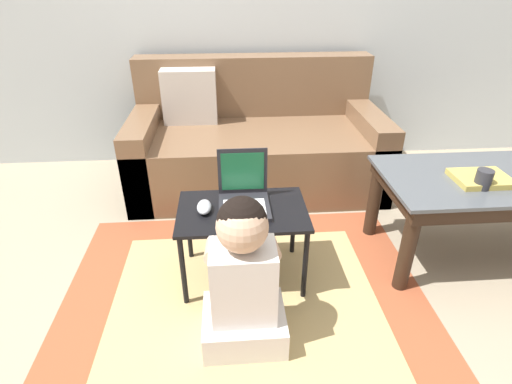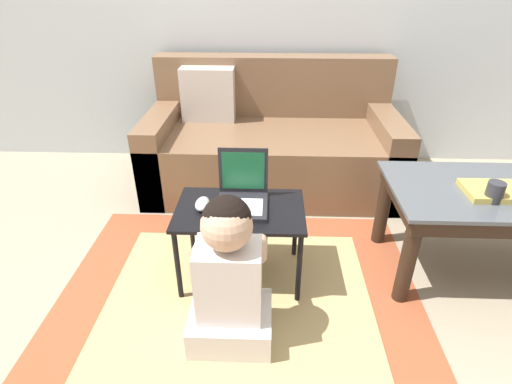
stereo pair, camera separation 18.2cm
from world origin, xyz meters
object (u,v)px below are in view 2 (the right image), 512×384
object	(u,v)px
laptop_desk	(241,217)
laptop	(243,197)
book_on_table	(495,191)
person_seated	(230,277)
couch	(271,144)
cup_on_table	(496,192)
computer_mouse	(204,204)

from	to	relation	value
laptop_desk	laptop	size ratio (longest dim) A/B	2.38
book_on_table	person_seated	bearing A→B (deg)	-159.92
couch	laptop_desk	bearing A→B (deg)	-97.45
laptop_desk	person_seated	world-z (taller)	person_seated
laptop_desk	book_on_table	world-z (taller)	book_on_table
laptop_desk	cup_on_table	size ratio (longest dim) A/B	6.50
cup_on_table	book_on_table	world-z (taller)	cup_on_table
computer_mouse	person_seated	world-z (taller)	person_seated
couch	laptop_desk	size ratio (longest dim) A/B	2.81
couch	person_seated	xyz separation A→B (m)	(-0.15, -1.41, 0.03)
computer_mouse	cup_on_table	world-z (taller)	cup_on_table
laptop	person_seated	xyz separation A→B (m)	(-0.02, -0.41, -0.12)
cup_on_table	laptop_desk	bearing A→B (deg)	178.89
laptop_desk	laptop	world-z (taller)	laptop
person_seated	computer_mouse	bearing A→B (deg)	112.45
laptop_desk	laptop	xyz separation A→B (m)	(0.01, 0.03, 0.09)
book_on_table	laptop	bearing A→B (deg)	-179.39
laptop_desk	laptop	bearing A→B (deg)	73.05
laptop_desk	person_seated	distance (m)	0.38
book_on_table	couch	bearing A→B (deg)	135.01
couch	book_on_table	bearing A→B (deg)	-44.99
couch	computer_mouse	xyz separation A→B (m)	(-0.31, -1.03, 0.13)
cup_on_table	laptop	bearing A→B (deg)	177.25
couch	cup_on_table	size ratio (longest dim) A/B	18.23
laptop_desk	computer_mouse	size ratio (longest dim) A/B	5.07
couch	person_seated	size ratio (longest dim) A/B	2.48
person_seated	book_on_table	distance (m)	1.23
couch	book_on_table	world-z (taller)	couch
cup_on_table	couch	bearing A→B (deg)	132.18
laptop_desk	book_on_table	bearing A→B (deg)	2.18
laptop_desk	laptop	distance (m)	0.09
laptop	person_seated	distance (m)	0.42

